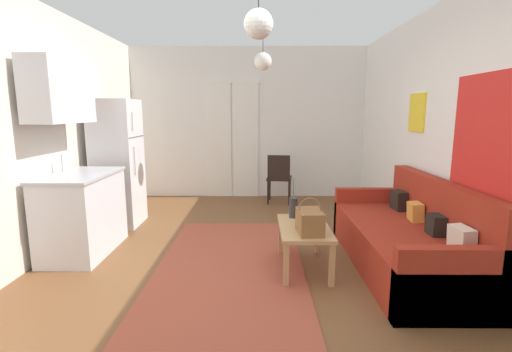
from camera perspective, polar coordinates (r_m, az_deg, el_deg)
ground_plane at (r=3.58m, az=-2.88°, el=-16.96°), size 4.85×7.73×0.10m
wall_back at (r=6.81m, az=-1.35°, el=8.14°), size 4.45×0.13×2.73m
wall_right at (r=3.76m, az=32.31°, el=5.28°), size 0.12×7.33×2.73m
area_rug at (r=3.86m, az=-4.05°, el=-13.98°), size 1.49×2.93×0.01m
couch at (r=4.08m, az=22.85°, el=-9.30°), size 0.90×2.18×0.90m
coffee_table at (r=3.74m, az=7.52°, el=-8.70°), size 0.50×0.88×0.44m
bamboo_vase at (r=3.97m, az=5.84°, el=-4.94°), size 0.09×0.09×0.44m
handbag at (r=3.50m, az=8.40°, el=-7.02°), size 0.24×0.35×0.34m
refrigerator at (r=5.40m, az=-20.79°, el=1.87°), size 0.58×0.63×1.74m
kitchen_counter at (r=4.48m, az=-26.18°, el=-0.95°), size 0.62×1.08×2.11m
accent_chair at (r=6.29m, az=3.62°, el=0.00°), size 0.47×0.45×0.86m
pendant_lamp_near at (r=2.96m, az=0.39°, el=22.68°), size 0.22×0.22×0.62m
pendant_lamp_far at (r=5.21m, az=1.09°, el=17.48°), size 0.24×0.24×0.60m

